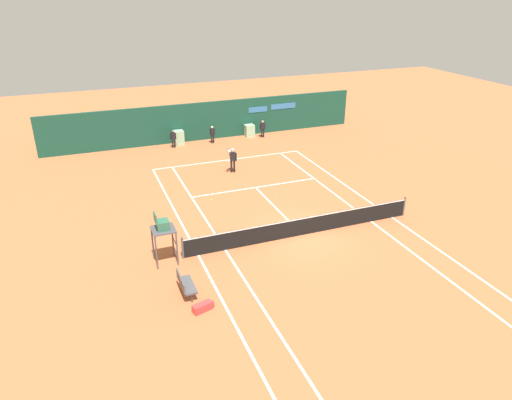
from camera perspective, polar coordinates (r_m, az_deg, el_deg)
ground_plane at (r=23.97m, az=5.00°, el=-3.59°), size 80.00×80.00×0.01m
tennis_net at (r=23.29m, az=5.67°, el=-3.11°), size 12.10×0.10×1.07m
sponsor_back_wall at (r=37.83m, az=-5.90°, el=9.41°), size 25.00×1.02×2.96m
umpire_chair at (r=20.82m, az=-11.18°, el=-3.42°), size 1.00×1.00×2.48m
player_bench at (r=19.18m, az=-8.54°, el=-9.96°), size 0.54×1.33×0.88m
equipment_bag at (r=18.49m, az=-6.24°, el=-12.64°), size 0.91×0.49×0.32m
player_on_baseline at (r=30.82m, az=-2.84°, el=5.05°), size 0.78×0.67×1.84m
ball_kid_centre_post at (r=36.25m, az=-9.95°, el=7.41°), size 0.45×0.19×1.35m
ball_kid_left_post at (r=36.92m, az=-5.28°, el=8.02°), size 0.45×0.23×1.37m
ball_kid_right_post at (r=38.23m, az=0.81°, el=8.72°), size 0.46×0.20×1.39m
tennis_ball_mid_court at (r=27.21m, az=-5.35°, el=0.06°), size 0.07×0.07×0.07m
tennis_ball_by_sideline at (r=30.05m, az=7.21°, el=2.43°), size 0.07×0.07×0.07m
tennis_ball_near_service_line at (r=27.65m, az=2.36°, el=0.58°), size 0.07×0.07×0.07m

